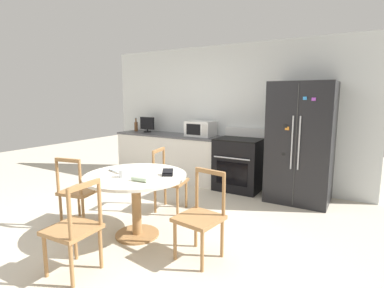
{
  "coord_description": "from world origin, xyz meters",
  "views": [
    {
      "loc": [
        2.36,
        -2.64,
        1.65
      ],
      "look_at": [
        0.12,
        1.15,
        0.95
      ],
      "focal_mm": 28.0,
      "sensor_mm": 36.0,
      "label": 1
    }
  ],
  "objects_px": {
    "refrigerator": "(301,143)",
    "countertop_tv": "(147,124)",
    "dining_chair_far": "(169,181)",
    "wallet": "(168,173)",
    "counter_bottle": "(136,126)",
    "candle_glass": "(123,174)",
    "microwave": "(201,129)",
    "dining_chair_near": "(74,230)",
    "dining_chair_left": "(78,191)",
    "dining_chair_right": "(201,217)",
    "oven_range": "(239,164)"
  },
  "relations": [
    {
      "from": "counter_bottle",
      "to": "candle_glass",
      "type": "bearing_deg",
      "value": -51.67
    },
    {
      "from": "refrigerator",
      "to": "candle_glass",
      "type": "bearing_deg",
      "value": -120.76
    },
    {
      "from": "wallet",
      "to": "counter_bottle",
      "type": "bearing_deg",
      "value": 137.09
    },
    {
      "from": "microwave",
      "to": "dining_chair_near",
      "type": "bearing_deg",
      "value": -81.57
    },
    {
      "from": "candle_glass",
      "to": "counter_bottle",
      "type": "bearing_deg",
      "value": 128.33
    },
    {
      "from": "dining_chair_far",
      "to": "dining_chair_left",
      "type": "distance_m",
      "value": 1.24
    },
    {
      "from": "counter_bottle",
      "to": "dining_chair_right",
      "type": "distance_m",
      "value": 3.91
    },
    {
      "from": "dining_chair_far",
      "to": "candle_glass",
      "type": "distance_m",
      "value": 1.1
    },
    {
      "from": "refrigerator",
      "to": "wallet",
      "type": "xyz_separation_m",
      "value": [
        -1.06,
        -2.11,
        -0.16
      ]
    },
    {
      "from": "refrigerator",
      "to": "dining_chair_far",
      "type": "relative_size",
      "value": 2.08
    },
    {
      "from": "refrigerator",
      "to": "dining_chair_left",
      "type": "bearing_deg",
      "value": -133.77
    },
    {
      "from": "oven_range",
      "to": "dining_chair_left",
      "type": "relative_size",
      "value": 1.2
    },
    {
      "from": "dining_chair_near",
      "to": "dining_chair_left",
      "type": "distance_m",
      "value": 1.19
    },
    {
      "from": "refrigerator",
      "to": "dining_chair_near",
      "type": "height_order",
      "value": "refrigerator"
    },
    {
      "from": "dining_chair_near",
      "to": "candle_glass",
      "type": "bearing_deg",
      "value": 2.48
    },
    {
      "from": "refrigerator",
      "to": "dining_chair_near",
      "type": "xyz_separation_m",
      "value": [
        -1.38,
        -3.16,
        -0.5
      ]
    },
    {
      "from": "microwave",
      "to": "wallet",
      "type": "xyz_separation_m",
      "value": [
        0.81,
        -2.25,
        -0.26
      ]
    },
    {
      "from": "countertop_tv",
      "to": "dining_chair_left",
      "type": "xyz_separation_m",
      "value": [
        0.87,
        -2.51,
        -0.64
      ]
    },
    {
      "from": "counter_bottle",
      "to": "dining_chair_far",
      "type": "bearing_deg",
      "value": -38.41
    },
    {
      "from": "refrigerator",
      "to": "countertop_tv",
      "type": "height_order",
      "value": "refrigerator"
    },
    {
      "from": "microwave",
      "to": "countertop_tv",
      "type": "relative_size",
      "value": 1.51
    },
    {
      "from": "candle_glass",
      "to": "wallet",
      "type": "height_order",
      "value": "candle_glass"
    },
    {
      "from": "counter_bottle",
      "to": "dining_chair_left",
      "type": "height_order",
      "value": "counter_bottle"
    },
    {
      "from": "microwave",
      "to": "dining_chair_near",
      "type": "relative_size",
      "value": 0.57
    },
    {
      "from": "dining_chair_right",
      "to": "candle_glass",
      "type": "xyz_separation_m",
      "value": [
        -0.94,
        -0.12,
        0.36
      ]
    },
    {
      "from": "dining_chair_right",
      "to": "microwave",
      "type": "bearing_deg",
      "value": -52.95
    },
    {
      "from": "countertop_tv",
      "to": "dining_chair_near",
      "type": "distance_m",
      "value": 3.78
    },
    {
      "from": "countertop_tv",
      "to": "dining_chair_far",
      "type": "xyz_separation_m",
      "value": [
        1.61,
        -1.51,
        -0.64
      ]
    },
    {
      "from": "dining_chair_far",
      "to": "wallet",
      "type": "distance_m",
      "value": 0.94
    },
    {
      "from": "counter_bottle",
      "to": "dining_chair_far",
      "type": "xyz_separation_m",
      "value": [
        1.94,
        -1.54,
        -0.57
      ]
    },
    {
      "from": "dining_chair_left",
      "to": "dining_chair_right",
      "type": "xyz_separation_m",
      "value": [
        1.77,
        0.07,
        0.0
      ]
    },
    {
      "from": "dining_chair_near",
      "to": "wallet",
      "type": "distance_m",
      "value": 1.15
    },
    {
      "from": "countertop_tv",
      "to": "candle_glass",
      "type": "xyz_separation_m",
      "value": [
        1.71,
        -2.55,
        -0.28
      ]
    },
    {
      "from": "dining_chair_left",
      "to": "candle_glass",
      "type": "relative_size",
      "value": 10.16
    },
    {
      "from": "counter_bottle",
      "to": "dining_chair_far",
      "type": "distance_m",
      "value": 2.54
    },
    {
      "from": "microwave",
      "to": "dining_chair_left",
      "type": "bearing_deg",
      "value": -99.38
    },
    {
      "from": "dining_chair_far",
      "to": "dining_chair_right",
      "type": "xyz_separation_m",
      "value": [
        1.03,
        -0.92,
        0.0
      ]
    },
    {
      "from": "dining_chair_far",
      "to": "dining_chair_right",
      "type": "height_order",
      "value": "same"
    },
    {
      "from": "refrigerator",
      "to": "countertop_tv",
      "type": "xyz_separation_m",
      "value": [
        -3.15,
        0.12,
        0.13
      ]
    },
    {
      "from": "dining_chair_far",
      "to": "countertop_tv",
      "type": "bearing_deg",
      "value": -144.25
    },
    {
      "from": "dining_chair_far",
      "to": "dining_chair_near",
      "type": "xyz_separation_m",
      "value": [
        0.17,
        -1.77,
        0.0
      ]
    },
    {
      "from": "refrigerator",
      "to": "microwave",
      "type": "xyz_separation_m",
      "value": [
        -1.87,
        0.14,
        0.11
      ]
    },
    {
      "from": "countertop_tv",
      "to": "counter_bottle",
      "type": "xyz_separation_m",
      "value": [
        -0.33,
        0.03,
        -0.06
      ]
    },
    {
      "from": "counter_bottle",
      "to": "candle_glass",
      "type": "relative_size",
      "value": 3.21
    },
    {
      "from": "candle_glass",
      "to": "dining_chair_left",
      "type": "bearing_deg",
      "value": 176.71
    },
    {
      "from": "wallet",
      "to": "candle_glass",
      "type": "bearing_deg",
      "value": -140.66
    },
    {
      "from": "refrigerator",
      "to": "wallet",
      "type": "height_order",
      "value": "refrigerator"
    },
    {
      "from": "counter_bottle",
      "to": "dining_chair_far",
      "type": "height_order",
      "value": "counter_bottle"
    },
    {
      "from": "oven_range",
      "to": "dining_chair_near",
      "type": "height_order",
      "value": "oven_range"
    },
    {
      "from": "oven_range",
      "to": "dining_chair_near",
      "type": "bearing_deg",
      "value": -96.04
    }
  ]
}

